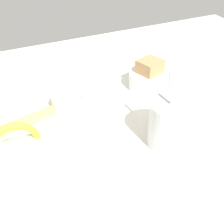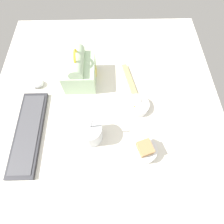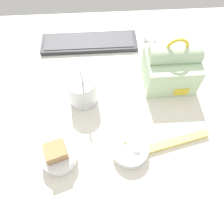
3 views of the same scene
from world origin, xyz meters
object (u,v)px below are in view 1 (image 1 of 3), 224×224
object	(u,v)px
soup_cup	(172,123)
bento_bowl_snacks	(75,101)
chopstick_case	(16,126)
lunch_bag	(26,189)
bento_bowl_sandwich	(149,78)

from	to	relation	value
soup_cup	bento_bowl_snacks	size ratio (longest dim) A/B	1.54
soup_cup	chopstick_case	world-z (taller)	soup_cup
chopstick_case	bento_bowl_snacks	bearing A→B (deg)	-171.31
lunch_bag	bento_bowl_snacks	size ratio (longest dim) A/B	1.80
bento_bowl_sandwich	lunch_bag	bearing A→B (deg)	36.40
lunch_bag	soup_cup	size ratio (longest dim) A/B	1.17
bento_bowl_snacks	chopstick_case	xyz separation A→B (cm)	(14.64, 2.24, -1.11)
bento_bowl_snacks	bento_bowl_sandwich	bearing A→B (deg)	-177.73
lunch_bag	bento_bowl_snacks	bearing A→B (deg)	-121.60
lunch_bag	chopstick_case	bearing A→B (deg)	-94.44
bento_bowl_snacks	soup_cup	bearing A→B (deg)	124.23
bento_bowl_snacks	chopstick_case	size ratio (longest dim) A/B	0.50
bento_bowl_snacks	chopstick_case	bearing A→B (deg)	8.69
chopstick_case	bento_bowl_sandwich	bearing A→B (deg)	-175.09
lunch_bag	soup_cup	world-z (taller)	lunch_bag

